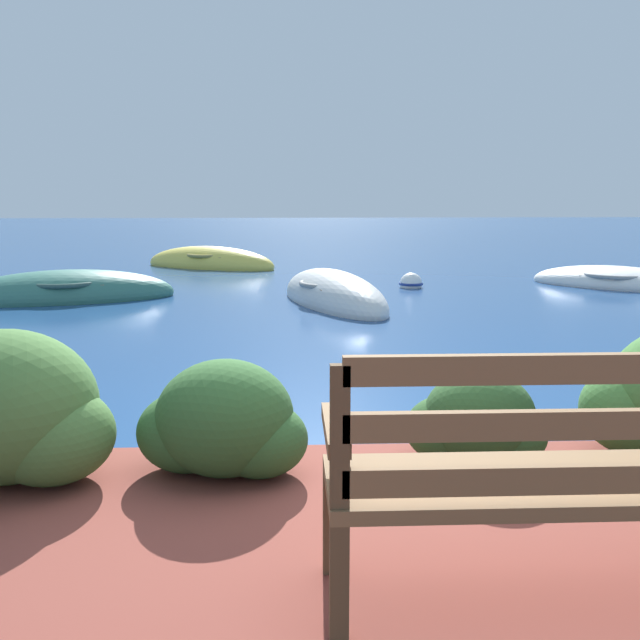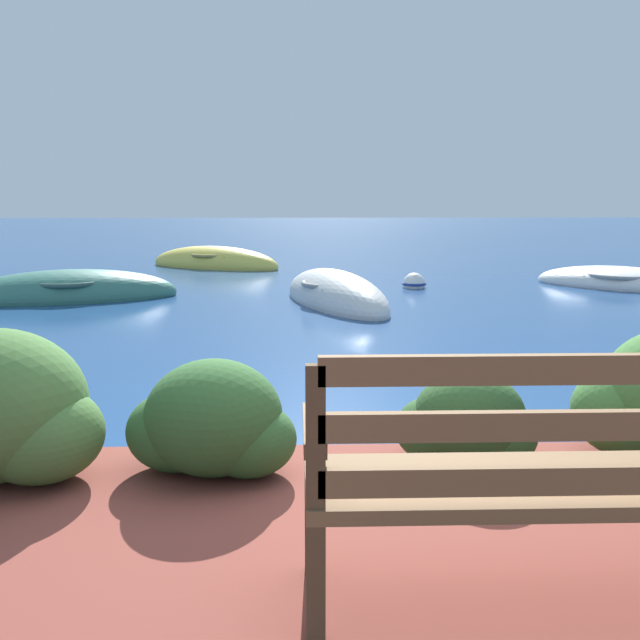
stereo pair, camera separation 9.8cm
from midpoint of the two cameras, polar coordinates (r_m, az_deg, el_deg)
The scene contains 9 objects.
ground_plane at distance 4.16m, azimuth 4.36°, elevation -12.72°, with size 80.00×80.00×0.00m.
park_bench at distance 2.51m, azimuth 17.44°, elevation -11.69°, with size 1.48×0.48×0.93m.
hedge_clump_centre at distance 3.63m, azimuth -7.90°, elevation -8.28°, with size 0.86×0.62×0.59m.
hedge_clump_right at distance 3.81m, azimuth 12.39°, elevation -8.12°, with size 0.73×0.52×0.49m.
rowboat_nearest at distance 10.35m, azimuth 1.51°, elevation 1.68°, with size 1.91×3.19×0.87m.
rowboat_mid at distance 11.43m, azimuth -19.20°, elevation 1.90°, with size 3.43×2.05×0.79m.
rowboat_far at distance 13.31m, azimuth 23.14°, elevation 2.71°, with size 3.05×2.80×0.60m.
rowboat_outer at distance 15.51m, azimuth -8.24°, elevation 4.44°, with size 3.20×2.29×0.80m.
mooring_buoy at distance 12.21m, azimuth 7.76°, elevation 2.88°, with size 0.41×0.41×0.38m.
Camera 2 is at (-0.37, -3.80, 1.62)m, focal length 40.00 mm.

